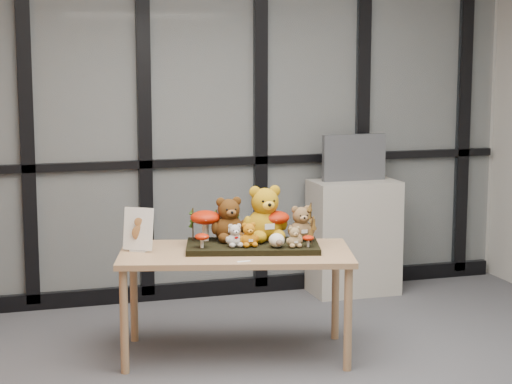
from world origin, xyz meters
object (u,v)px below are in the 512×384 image
object	(u,v)px
bear_small_yellow	(249,233)
plush_cream_hedgehog	(277,240)
display_table	(236,262)
mushroom_back_left	(205,224)
bear_tan_back	(301,221)
bear_brown_medium	(229,217)
bear_pooh_yellow	(265,210)
mushroom_back_right	(275,224)
sign_holder	(138,232)
bear_white_bow	(235,234)
bear_beige_small	(294,236)
monitor	(354,157)
mushroom_front_right	(308,241)
cabinet	(354,237)
mushroom_front_left	(202,240)
diorama_tray	(253,246)

from	to	relation	value
bear_small_yellow	plush_cream_hedgehog	distance (m)	0.18
display_table	mushroom_back_left	world-z (taller)	mushroom_back_left
plush_cream_hedgehog	bear_tan_back	bearing A→B (deg)	51.85
bear_brown_medium	bear_pooh_yellow	bearing A→B (deg)	2.09
mushroom_back_right	bear_tan_back	bearing A→B (deg)	-16.70
mushroom_back_left	sign_holder	size ratio (longest dim) A/B	0.78
bear_tan_back	plush_cream_hedgehog	xyz separation A→B (m)	(-0.22, -0.16, -0.07)
display_table	plush_cream_hedgehog	world-z (taller)	plush_cream_hedgehog
bear_small_yellow	bear_white_bow	distance (m)	0.09
bear_beige_small	monitor	distance (m)	1.67
display_table	bear_tan_back	xyz separation A→B (m)	(0.44, 0.04, 0.22)
sign_holder	bear_beige_small	bearing A→B (deg)	12.87
bear_beige_small	sign_holder	bearing A→B (deg)	175.51
mushroom_front_right	cabinet	xyz separation A→B (m)	(0.87, 1.34, -0.30)
plush_cream_hedgehog	bear_small_yellow	bearing A→B (deg)	168.67
bear_white_bow	bear_tan_back	bearing A→B (deg)	23.16
mushroom_back_left	mushroom_front_left	xyz separation A→B (m)	(-0.07, -0.20, -0.06)
bear_beige_small	sign_holder	size ratio (longest dim) A/B	0.52
cabinet	diorama_tray	bearing A→B (deg)	-135.55
display_table	diorama_tray	distance (m)	0.15
diorama_tray	mushroom_back_right	distance (m)	0.21
bear_beige_small	mushroom_back_right	size ratio (longest dim) A/B	0.68
bear_small_yellow	bear_beige_small	size ratio (longest dim) A/B	1.17
display_table	plush_cream_hedgehog	size ratio (longest dim) A/B	16.16
bear_small_yellow	mushroom_back_left	bearing A→B (deg)	145.41
diorama_tray	mushroom_front_right	size ratio (longest dim) A/B	10.38
display_table	mushroom_front_left	size ratio (longest dim) A/B	15.81
bear_pooh_yellow	bear_brown_medium	world-z (taller)	bear_pooh_yellow
bear_beige_small	cabinet	distance (m)	1.66
cabinet	bear_small_yellow	bearing A→B (deg)	-134.86
bear_tan_back	monitor	distance (m)	1.45
bear_pooh_yellow	cabinet	size ratio (longest dim) A/B	0.43
bear_beige_small	bear_small_yellow	bearing A→B (deg)	174.07
bear_brown_medium	mushroom_front_left	xyz separation A→B (m)	(-0.21, -0.16, -0.10)
bear_white_bow	mushroom_back_left	bearing A→B (deg)	134.10
mushroom_back_right	monitor	size ratio (longest dim) A/B	0.41
mushroom_front_right	monitor	xyz separation A→B (m)	(0.87, 1.36, 0.33)
diorama_tray	monitor	world-z (taller)	monitor
display_table	mushroom_front_right	distance (m)	0.47
bear_beige_small	cabinet	bearing A→B (deg)	68.92
diorama_tray	mushroom_front_right	xyz separation A→B (m)	(0.30, -0.19, 0.06)
plush_cream_hedgehog	mushroom_front_right	size ratio (longest dim) A/B	1.22
bear_beige_small	sign_holder	xyz separation A→B (m)	(-0.91, 0.32, 0.02)
bear_beige_small	cabinet	xyz separation A→B (m)	(0.96, 1.32, -0.33)
mushroom_back_left	bear_white_bow	bearing A→B (deg)	-60.72
bear_brown_medium	mushroom_front_right	world-z (taller)	bear_brown_medium
sign_holder	bear_brown_medium	bearing A→B (deg)	30.64
bear_pooh_yellow	bear_brown_medium	xyz separation A→B (m)	(-0.22, 0.05, -0.04)
bear_tan_back	cabinet	xyz separation A→B (m)	(0.85, 1.14, -0.38)
mushroom_front_left	mushroom_front_right	size ratio (longest dim) A/B	1.25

